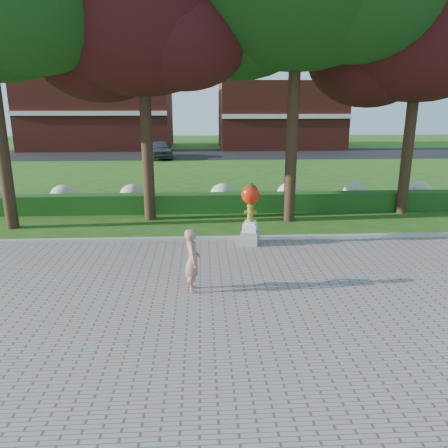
# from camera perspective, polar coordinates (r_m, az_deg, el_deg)

# --- Properties ---
(ground) EXTENTS (100.00, 100.00, 0.00)m
(ground) POSITION_cam_1_polar(r_m,az_deg,el_deg) (11.96, -3.13, -6.70)
(ground) COLOR #285014
(ground) RESTS_ON ground
(walkway) EXTENTS (40.00, 14.00, 0.04)m
(walkway) POSITION_cam_1_polar(r_m,az_deg,el_deg) (8.39, -3.17, -17.06)
(walkway) COLOR gray
(walkway) RESTS_ON ground
(curb) EXTENTS (40.00, 0.18, 0.15)m
(curb) POSITION_cam_1_polar(r_m,az_deg,el_deg) (14.75, -3.12, -1.97)
(curb) COLOR #ADADA5
(curb) RESTS_ON ground
(lawn_hedge) EXTENTS (24.00, 0.70, 0.80)m
(lawn_hedge) POSITION_cam_1_polar(r_m,az_deg,el_deg) (18.53, -3.12, 2.76)
(lawn_hedge) COLOR #133E11
(lawn_hedge) RESTS_ON ground
(hydrangea_row) EXTENTS (20.10, 1.10, 0.99)m
(hydrangea_row) POSITION_cam_1_polar(r_m,az_deg,el_deg) (19.48, -1.44, 3.87)
(hydrangea_row) COLOR #BEBD91
(hydrangea_row) RESTS_ON ground
(street) EXTENTS (50.00, 8.00, 0.02)m
(street) POSITION_cam_1_polar(r_m,az_deg,el_deg) (39.32, -3.08, 9.10)
(street) COLOR black
(street) RESTS_ON ground
(building_left) EXTENTS (14.00, 8.00, 7.00)m
(building_left) POSITION_cam_1_polar(r_m,az_deg,el_deg) (46.18, -16.03, 13.87)
(building_left) COLOR maroon
(building_left) RESTS_ON ground
(building_right) EXTENTS (12.00, 8.00, 6.40)m
(building_right) POSITION_cam_1_polar(r_m,az_deg,el_deg) (45.76, 7.24, 13.95)
(building_right) COLOR maroon
(building_right) RESTS_ON ground
(tree_mid_left) EXTENTS (8.25, 7.04, 10.69)m
(tree_mid_left) POSITION_cam_1_polar(r_m,az_deg,el_deg) (17.49, -11.09, 24.50)
(tree_mid_left) COLOR black
(tree_mid_left) RESTS_ON ground
(tree_far_right) EXTENTS (7.88, 6.72, 10.21)m
(tree_far_right) POSITION_cam_1_polar(r_m,az_deg,el_deg) (19.64, 23.91, 21.55)
(tree_far_right) COLOR black
(tree_far_right) RESTS_ON ground
(hydrant_sculpture) EXTENTS (0.67, 0.67, 2.03)m
(hydrant_sculpture) POSITION_cam_1_polar(r_m,az_deg,el_deg) (14.07, 3.45, 1.55)
(hydrant_sculpture) COLOR gray
(hydrant_sculpture) RESTS_ON walkway
(woman) EXTENTS (0.41, 0.60, 1.58)m
(woman) POSITION_cam_1_polar(r_m,az_deg,el_deg) (10.67, -4.14, -4.75)
(woman) COLOR #B17665
(woman) RESTS_ON walkway
(parked_car) EXTENTS (2.75, 4.64, 1.48)m
(parked_car) POSITION_cam_1_polar(r_m,az_deg,el_deg) (36.83, -8.54, 9.67)
(parked_car) COLOR #414349
(parked_car) RESTS_ON street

